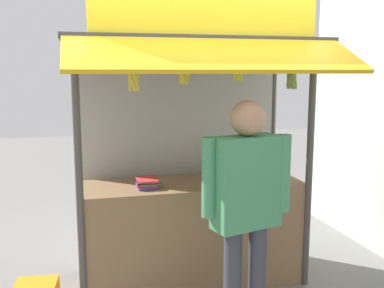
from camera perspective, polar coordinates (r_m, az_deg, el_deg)
name	(u,v)px	position (r m, az deg, el deg)	size (l,w,h in m)	color
ground_plane	(192,280)	(4.36, 0.00, -16.96)	(20.00, 20.00, 0.00)	slate
stall_counter	(192,232)	(4.18, 0.00, -11.17)	(1.97, 0.65, 0.94)	olive
stall_structure	(189,115)	(4.04, -0.37, 3.74)	(2.17, 1.52, 2.55)	#4C4742
water_bottle_back_right	(221,164)	(4.21, 3.70, -2.60)	(0.07, 0.07, 0.27)	silver
water_bottle_front_right	(272,161)	(4.35, 10.21, -2.19)	(0.08, 0.08, 0.29)	silver
water_bottle_far_right	(231,159)	(4.38, 4.94, -1.96)	(0.08, 0.08, 0.30)	silver
magazine_stack_far_left	(235,183)	(3.88, 5.56, -5.03)	(0.25, 0.30, 0.07)	red
magazine_stack_front_left	(147,183)	(3.88, -5.71, -4.96)	(0.21, 0.24, 0.07)	blue
banana_bunch_leftmost	(238,73)	(3.59, 5.93, 8.96)	(0.09, 0.09, 0.22)	#332D23
banana_bunch_inner_left	(134,80)	(3.40, -7.45, 8.04)	(0.10, 0.11, 0.29)	#332D23
banana_bunch_rightmost	(292,80)	(3.78, 12.60, 7.91)	(0.11, 0.11, 0.29)	#332D23
banana_bunch_inner_right	(184,75)	(3.46, -1.00, 8.80)	(0.09, 0.10, 0.24)	#332D23
vendor_person	(246,198)	(3.21, 6.95, -6.81)	(0.66, 0.33, 1.73)	#383842
neighbour_wall	(382,114)	(5.17, 23.05, 3.50)	(0.20, 2.40, 2.95)	beige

